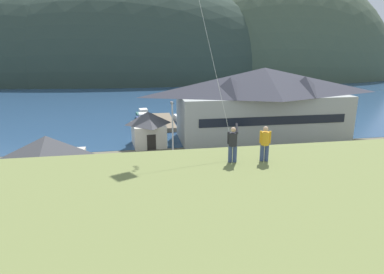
{
  "coord_description": "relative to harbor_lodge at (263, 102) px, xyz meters",
  "views": [
    {
      "loc": [
        -5.22,
        -21.33,
        12.45
      ],
      "look_at": [
        0.02,
        9.0,
        3.9
      ],
      "focal_mm": 30.18,
      "sensor_mm": 36.0,
      "label": 1
    }
  ],
  "objects": [
    {
      "name": "parked_car_front_row_end",
      "position": [
        -18.02,
        -15.16,
        -4.15
      ],
      "size": [
        4.28,
        2.21,
        1.82
      ],
      "color": "#B28923",
      "rests_on": "parking_lot_pad"
    },
    {
      "name": "storage_shed_waterside",
      "position": [
        -15.95,
        -0.77,
        -2.88
      ],
      "size": [
        4.87,
        5.51,
        4.49
      ],
      "color": "beige",
      "rests_on": "ground"
    },
    {
      "name": "person_companion",
      "position": [
        -11.26,
        -27.89,
        2.81
      ],
      "size": [
        0.53,
        0.4,
        1.74
      ],
      "color": "#384770",
      "rests_on": "grassy_hill_foreground"
    },
    {
      "name": "parked_car_front_row_silver",
      "position": [
        -7.06,
        -13.74,
        -4.15
      ],
      "size": [
        4.35,
        2.36,
        1.82
      ],
      "color": "#9EA3A8",
      "rests_on": "parking_lot_pad"
    },
    {
      "name": "parked_car_mid_row_center",
      "position": [
        -0.78,
        -21.07,
        -4.15
      ],
      "size": [
        4.27,
        2.19,
        1.82
      ],
      "color": "slate",
      "rests_on": "parking_lot_pad"
    },
    {
      "name": "far_hill_west_ridge",
      "position": [
        -48.74,
        95.45,
        -5.21
      ],
      "size": [
        95.14,
        58.85,
        70.47
      ],
      "primitive_type": "ellipsoid",
      "color": "#2D3D33",
      "rests_on": "ground"
    },
    {
      "name": "parked_car_corner_spot",
      "position": [
        -11.31,
        -20.26,
        -4.15
      ],
      "size": [
        4.22,
        2.09,
        1.82
      ],
      "color": "silver",
      "rests_on": "parking_lot_pad"
    },
    {
      "name": "far_hill_far_shoulder",
      "position": [
        48.66,
        96.83,
        -5.21
      ],
      "size": [
        95.41,
        68.22,
        85.84
      ],
      "primitive_type": "ellipsoid",
      "color": "#42513D",
      "rests_on": "ground"
    },
    {
      "name": "wharf_dock",
      "position": [
        -13.0,
        11.08,
        -4.86
      ],
      "size": [
        3.2,
        11.89,
        0.7
      ],
      "color": "#70604C",
      "rests_on": "ground"
    },
    {
      "name": "parking_light_pole",
      "position": [
        -13.8,
        -10.13,
        -1.04
      ],
      "size": [
        0.24,
        0.78,
        7.07
      ],
      "color": "#ADADB2",
      "rests_on": "parking_lot_pad"
    },
    {
      "name": "person_kite_flyer",
      "position": [
        -12.84,
        -27.77,
        2.82
      ],
      "size": [
        0.6,
        0.62,
        1.86
      ],
      "color": "#384770",
      "rests_on": "grassy_hill_foreground"
    },
    {
      "name": "parking_lot_pad",
      "position": [
        -12.07,
        -15.69,
        -5.16
      ],
      "size": [
        40.0,
        20.0,
        0.1
      ],
      "primitive_type": "cube",
      "color": "slate",
      "rests_on": "ground"
    },
    {
      "name": "far_hill_east_peak",
      "position": [
        -17.03,
        89.94,
        -5.21
      ],
      "size": [
        135.62,
        54.96,
        73.47
      ],
      "primitive_type": "ellipsoid",
      "color": "#2D3D33",
      "rests_on": "ground"
    },
    {
      "name": "ground_plane",
      "position": [
        -12.07,
        -20.69,
        -5.21
      ],
      "size": [
        600.0,
        600.0,
        0.0
      ],
      "primitive_type": "plane",
      "color": "#66604C"
    },
    {
      "name": "far_hill_center_saddle",
      "position": [
        38.38,
        93.01,
        -5.21
      ],
      "size": [
        118.82,
        46.61,
        69.41
      ],
      "primitive_type": "ellipsoid",
      "color": "#3D4C38",
      "rests_on": "ground"
    },
    {
      "name": "moored_boat_inner_slip",
      "position": [
        -16.36,
        10.43,
        -4.49
      ],
      "size": [
        2.43,
        6.58,
        2.16
      ],
      "color": "navy",
      "rests_on": "ground"
    },
    {
      "name": "parked_car_front_row_red",
      "position": [
        -22.34,
        -20.37,
        -4.15
      ],
      "size": [
        4.26,
        2.17,
        1.82
      ],
      "color": "silver",
      "rests_on": "parking_lot_pad"
    },
    {
      "name": "harbor_lodge",
      "position": [
        0.0,
        0.0,
        0.0
      ],
      "size": [
        24.64,
        8.95,
        9.83
      ],
      "color": "#999E99",
      "rests_on": "ground"
    },
    {
      "name": "moored_boat_wharfside",
      "position": [
        -16.29,
        14.28,
        -4.49
      ],
      "size": [
        2.61,
        6.24,
        2.16
      ],
      "color": "#23564C",
      "rests_on": "ground"
    },
    {
      "name": "moored_boat_outer_mooring",
      "position": [
        -9.35,
        10.16,
        -4.49
      ],
      "size": [
        3.27,
        8.22,
        2.16
      ],
      "color": "silver",
      "rests_on": "ground"
    },
    {
      "name": "parked_car_lone_by_shed",
      "position": [
        -2.03,
        -13.61,
        -4.15
      ],
      "size": [
        4.26,
        2.16,
        1.82
      ],
      "color": "black",
      "rests_on": "parking_lot_pad"
    },
    {
      "name": "storage_shed_near_lot",
      "position": [
        -24.69,
        -15.32,
        -2.31
      ],
      "size": [
        5.74,
        5.96,
        5.59
      ],
      "color": "beige",
      "rests_on": "ground"
    },
    {
      "name": "parked_car_mid_row_far",
      "position": [
        -16.35,
        -20.24,
        -4.15
      ],
      "size": [
        4.2,
        2.06,
        1.82
      ],
      "color": "#236633",
      "rests_on": "parking_lot_pad"
    },
    {
      "name": "bay_water",
      "position": [
        -12.07,
        39.31,
        -5.2
      ],
      "size": [
        360.0,
        84.0,
        0.03
      ],
      "primitive_type": "cube",
      "color": "navy",
      "rests_on": "ground"
    }
  ]
}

